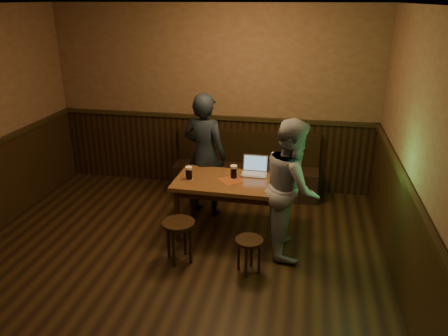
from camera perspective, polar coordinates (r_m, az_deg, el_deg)
room at (r=4.29m, az=-9.29°, el=-1.68°), size 5.04×6.04×2.84m
bench at (r=6.78m, az=2.87°, el=-0.74°), size 2.20×0.50×0.95m
pub_table at (r=5.45m, az=0.96°, el=-2.55°), size 1.42×0.83×0.75m
stool_left at (r=5.02m, az=-5.93°, el=-8.03°), size 0.44×0.44×0.51m
stool_right at (r=4.85m, az=3.29°, el=-10.12°), size 0.34×0.34×0.41m
pint_left at (r=5.42m, az=-4.60°, el=-0.66°), size 0.11×0.11×0.17m
pint_mid at (r=5.44m, az=1.28°, el=-0.50°), size 0.11×0.11×0.17m
pint_right at (r=5.22m, az=6.47°, el=-1.55°), size 0.12×0.12×0.18m
laptop at (r=5.61m, az=4.03°, el=-0.16°), size 0.32×0.26×0.23m
menu at (r=5.15m, az=6.81°, el=-2.98°), size 0.26×0.21×0.00m
person_suit at (r=5.95m, az=-2.52°, el=1.68°), size 0.71×0.56×1.72m
person_grey at (r=5.09m, az=8.82°, el=-2.55°), size 0.73×0.88×1.63m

